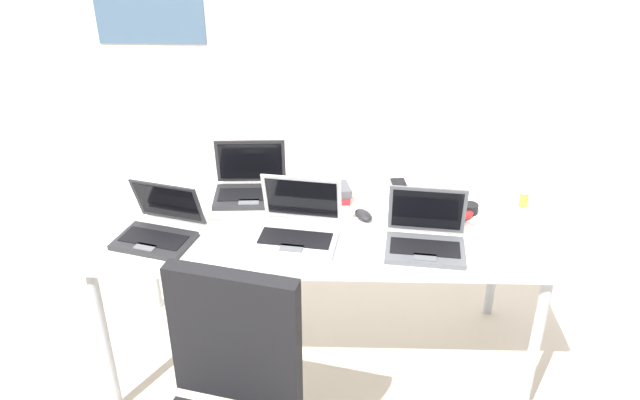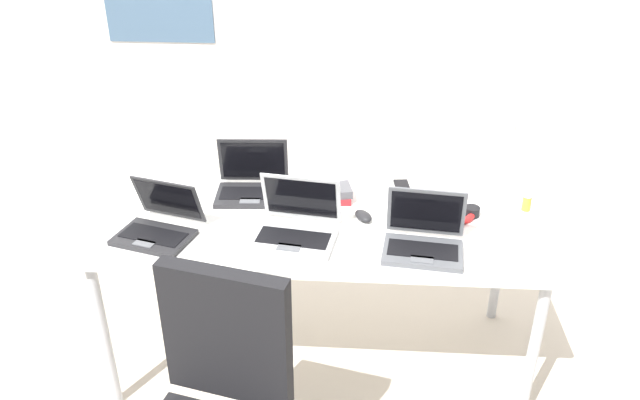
# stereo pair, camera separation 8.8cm
# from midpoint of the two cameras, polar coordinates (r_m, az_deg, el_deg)

# --- Properties ---
(ground_plane) EXTENTS (12.00, 12.00, 0.00)m
(ground_plane) POSITION_cam_midpoint_polar(r_m,az_deg,el_deg) (3.06, -0.85, -13.60)
(ground_plane) COLOR #B7AD9E
(wall_back) EXTENTS (6.00, 0.13, 2.60)m
(wall_back) POSITION_cam_midpoint_polar(r_m,az_deg,el_deg) (3.45, -0.27, 15.99)
(wall_back) COLOR silver
(wall_back) RESTS_ON ground_plane
(desk) EXTENTS (1.80, 0.80, 0.74)m
(desk) POSITION_cam_midpoint_polar(r_m,az_deg,el_deg) (2.65, -0.96, -2.60)
(desk) COLOR white
(desk) RESTS_ON ground_plane
(desk_lamp) EXTENTS (0.12, 0.18, 0.40)m
(desk_lamp) POSITION_cam_midpoint_polar(r_m,az_deg,el_deg) (2.86, 15.53, 4.51)
(desk_lamp) COLOR white
(desk_lamp) RESTS_ON desk
(laptop_back_left) EXTENTS (0.35, 0.32, 0.23)m
(laptop_back_left) POSITION_cam_midpoint_polar(r_m,az_deg,el_deg) (2.47, -3.05, -2.44)
(laptop_back_left) COLOR #B7BABC
(laptop_back_left) RESTS_ON desk
(laptop_by_keyboard) EXTENTS (0.32, 0.27, 0.22)m
(laptop_by_keyboard) POSITION_cam_midpoint_polar(r_m,az_deg,el_deg) (2.43, 8.34, -3.31)
(laptop_by_keyboard) COLOR #515459
(laptop_by_keyboard) RESTS_ON desk
(laptop_far_corner) EXTENTS (0.32, 0.26, 0.23)m
(laptop_far_corner) POSITION_cam_midpoint_polar(r_m,az_deg,el_deg) (2.79, -7.13, 1.29)
(laptop_far_corner) COLOR #232326
(laptop_far_corner) RESTS_ON desk
(laptop_front_left) EXTENTS (0.34, 0.33, 0.21)m
(laptop_front_left) POSITION_cam_midpoint_polar(r_m,az_deg,el_deg) (2.55, -15.14, -2.47)
(laptop_front_left) COLOR #232326
(laptop_front_left) RESTS_ON desk
(computer_mouse) EXTENTS (0.10, 0.11, 0.03)m
(computer_mouse) POSITION_cam_midpoint_polar(r_m,az_deg,el_deg) (2.60, 2.91, -1.35)
(computer_mouse) COLOR black
(computer_mouse) RESTS_ON desk
(cell_phone) EXTENTS (0.08, 0.14, 0.01)m
(cell_phone) POSITION_cam_midpoint_polar(r_m,az_deg,el_deg) (2.87, 6.22, 1.27)
(cell_phone) COLOR black
(cell_phone) RESTS_ON desk
(headphones) EXTENTS (0.21, 0.18, 0.04)m
(headphones) POSITION_cam_midpoint_polar(r_m,az_deg,el_deg) (2.69, 10.74, -0.82)
(headphones) COLOR red
(headphones) RESTS_ON desk
(pill_bottle) EXTENTS (0.04, 0.04, 0.08)m
(pill_bottle) POSITION_cam_midpoint_polar(r_m,az_deg,el_deg) (2.80, 16.82, 0.21)
(pill_bottle) COLOR gold
(pill_bottle) RESTS_ON desk
(book_stack) EXTENTS (0.21, 0.16, 0.06)m
(book_stack) POSITION_cam_midpoint_polar(r_m,az_deg,el_deg) (2.74, -0.26, 0.60)
(book_stack) COLOR maroon
(book_stack) RESTS_ON desk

